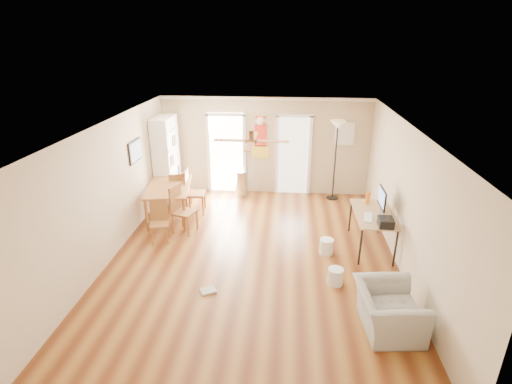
# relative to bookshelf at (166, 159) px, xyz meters

# --- Properties ---
(floor) EXTENTS (7.00, 7.00, 0.00)m
(floor) POSITION_rel_bookshelf_xyz_m (2.51, -2.82, -1.09)
(floor) COLOR brown
(floor) RESTS_ON ground
(ceiling) EXTENTS (5.50, 7.00, 0.00)m
(ceiling) POSITION_rel_bookshelf_xyz_m (2.51, -2.82, 1.51)
(ceiling) COLOR silver
(ceiling) RESTS_ON floor
(wall_back) EXTENTS (5.50, 0.04, 2.60)m
(wall_back) POSITION_rel_bookshelf_xyz_m (2.51, 0.68, 0.21)
(wall_back) COLOR beige
(wall_back) RESTS_ON floor
(wall_front) EXTENTS (5.50, 0.04, 2.60)m
(wall_front) POSITION_rel_bookshelf_xyz_m (2.51, -6.32, 0.21)
(wall_front) COLOR beige
(wall_front) RESTS_ON floor
(wall_left) EXTENTS (0.04, 7.00, 2.60)m
(wall_left) POSITION_rel_bookshelf_xyz_m (-0.24, -2.82, 0.21)
(wall_left) COLOR beige
(wall_left) RESTS_ON floor
(wall_right) EXTENTS (0.04, 7.00, 2.60)m
(wall_right) POSITION_rel_bookshelf_xyz_m (5.26, -2.82, 0.21)
(wall_right) COLOR beige
(wall_right) RESTS_ON floor
(crown_molding) EXTENTS (5.50, 7.00, 0.08)m
(crown_molding) POSITION_rel_bookshelf_xyz_m (2.51, -2.82, 1.47)
(crown_molding) COLOR white
(crown_molding) RESTS_ON wall_back
(kitchen_doorway) EXTENTS (0.90, 0.10, 2.10)m
(kitchen_doorway) POSITION_rel_bookshelf_xyz_m (1.46, 0.66, -0.04)
(kitchen_doorway) COLOR white
(kitchen_doorway) RESTS_ON wall_back
(bathroom_doorway) EXTENTS (0.80, 0.10, 2.10)m
(bathroom_doorway) POSITION_rel_bookshelf_xyz_m (3.26, 0.66, -0.04)
(bathroom_doorway) COLOR white
(bathroom_doorway) RESTS_ON wall_back
(wall_decal) EXTENTS (0.46, 0.03, 1.10)m
(wall_decal) POSITION_rel_bookshelf_xyz_m (2.39, 0.66, 0.46)
(wall_decal) COLOR red
(wall_decal) RESTS_ON wall_back
(ac_grille) EXTENTS (0.50, 0.04, 0.60)m
(ac_grille) POSITION_rel_bookshelf_xyz_m (4.56, 0.65, 0.61)
(ac_grille) COLOR white
(ac_grille) RESTS_ON wall_back
(framed_poster) EXTENTS (0.04, 0.66, 0.48)m
(framed_poster) POSITION_rel_bookshelf_xyz_m (-0.21, -1.42, 0.61)
(framed_poster) COLOR black
(framed_poster) RESTS_ON wall_left
(ceiling_fan) EXTENTS (1.24, 1.24, 0.20)m
(ceiling_fan) POSITION_rel_bookshelf_xyz_m (2.51, -3.12, 1.34)
(ceiling_fan) COLOR #593819
(ceiling_fan) RESTS_ON ceiling
(bookshelf) EXTENTS (0.49, 1.00, 2.18)m
(bookshelf) POSITION_rel_bookshelf_xyz_m (0.00, 0.00, 0.00)
(bookshelf) COLOR white
(bookshelf) RESTS_ON floor
(dining_table) EXTENTS (1.18, 1.70, 0.79)m
(dining_table) POSITION_rel_bookshelf_xyz_m (0.36, -1.11, -0.69)
(dining_table) COLOR #9B6332
(dining_table) RESTS_ON floor
(dining_chair_right_a) EXTENTS (0.48, 0.48, 1.07)m
(dining_chair_right_a) POSITION_rel_bookshelf_xyz_m (0.91, -0.80, -0.55)
(dining_chair_right_a) COLOR #A86336
(dining_chair_right_a) RESTS_ON floor
(dining_chair_right_b) EXTENTS (0.54, 0.54, 1.06)m
(dining_chair_right_b) POSITION_rel_bookshelf_xyz_m (0.91, -1.85, -0.56)
(dining_chair_right_b) COLOR olive
(dining_chair_right_b) RESTS_ON floor
(dining_chair_near) EXTENTS (0.44, 0.44, 0.90)m
(dining_chair_near) POSITION_rel_bookshelf_xyz_m (0.50, -2.32, -0.64)
(dining_chair_near) COLOR olive
(dining_chair_near) RESTS_ON floor
(dining_chair_far) EXTENTS (0.48, 0.48, 0.92)m
(dining_chair_far) POSITION_rel_bookshelf_xyz_m (0.40, -0.55, -0.63)
(dining_chair_far) COLOR #A47635
(dining_chair_far) RESTS_ON floor
(trash_can) EXTENTS (0.41, 0.41, 0.70)m
(trash_can) POSITION_rel_bookshelf_xyz_m (1.90, 0.35, -0.74)
(trash_can) COLOR #ACABAE
(trash_can) RESTS_ON floor
(torchiere_lamp) EXTENTS (0.44, 0.44, 2.09)m
(torchiere_lamp) POSITION_rel_bookshelf_xyz_m (4.34, 0.35, -0.04)
(torchiere_lamp) COLOR black
(torchiere_lamp) RESTS_ON floor
(computer_desk) EXTENTS (0.72, 1.44, 0.77)m
(computer_desk) POSITION_rel_bookshelf_xyz_m (4.85, -2.20, -0.70)
(computer_desk) COLOR tan
(computer_desk) RESTS_ON floor
(imac) EXTENTS (0.26, 0.56, 0.53)m
(imac) POSITION_rel_bookshelf_xyz_m (4.98, -2.22, -0.05)
(imac) COLOR black
(imac) RESTS_ON computer_desk
(keyboard) EXTENTS (0.22, 0.46, 0.02)m
(keyboard) POSITION_rel_bookshelf_xyz_m (4.71, -2.43, -0.31)
(keyboard) COLOR silver
(keyboard) RESTS_ON computer_desk
(printer) EXTENTS (0.28, 0.32, 0.16)m
(printer) POSITION_rel_bookshelf_xyz_m (4.96, -2.77, -0.23)
(printer) COLOR black
(printer) RESTS_ON computer_desk
(orange_bottle) EXTENTS (0.11, 0.11, 0.26)m
(orange_bottle) POSITION_rel_bookshelf_xyz_m (4.81, -1.75, -0.18)
(orange_bottle) COLOR #CD6312
(orange_bottle) RESTS_ON computer_desk
(wastebasket_a) EXTENTS (0.29, 0.29, 0.32)m
(wastebasket_a) POSITION_rel_bookshelf_xyz_m (3.95, -2.54, -0.93)
(wastebasket_a) COLOR white
(wastebasket_a) RESTS_ON floor
(wastebasket_b) EXTENTS (0.32, 0.32, 0.31)m
(wastebasket_b) POSITION_rel_bookshelf_xyz_m (4.02, -3.56, -0.93)
(wastebasket_b) COLOR silver
(wastebasket_b) RESTS_ON floor
(floor_cloth) EXTENTS (0.32, 0.29, 0.04)m
(floor_cloth) POSITION_rel_bookshelf_xyz_m (1.84, -3.97, -1.07)
(floor_cloth) COLOR #A9A8A3
(floor_cloth) RESTS_ON floor
(armchair) EXTENTS (0.98, 1.09, 0.66)m
(armchair) POSITION_rel_bookshelf_xyz_m (4.66, -4.62, -0.76)
(armchair) COLOR #999894
(armchair) RESTS_ON floor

